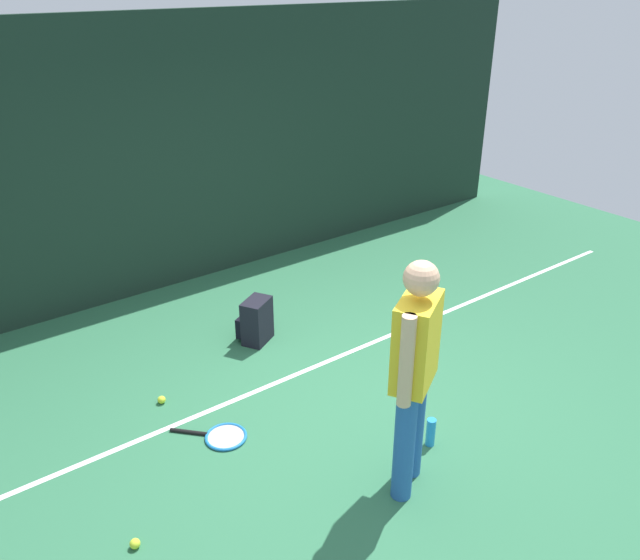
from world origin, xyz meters
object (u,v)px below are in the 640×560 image
backpack (256,321)px  tennis_ball_by_fence (162,400)px  tennis_player (414,367)px  tennis_ball_near_player (135,544)px  water_bottle (431,432)px  tennis_racket (222,436)px

backpack → tennis_ball_by_fence: 1.22m
tennis_player → tennis_ball_by_fence: bearing=87.3°
tennis_player → tennis_ball_near_player: 2.05m
tennis_player → water_bottle: 0.97m
tennis_ball_by_fence → water_bottle: 2.20m
tennis_player → backpack: bearing=55.4°
tennis_player → water_bottle: (0.43, 0.18, -0.85)m
tennis_player → backpack: size_ratio=3.86×
tennis_ball_near_player → water_bottle: bearing=-10.9°
tennis_ball_near_player → water_bottle: 2.20m
tennis_player → water_bottle: bearing=-7.1°
backpack → tennis_ball_near_player: 2.52m
tennis_player → tennis_ball_by_fence: (-0.98, 1.87, -0.93)m
water_bottle → tennis_ball_by_fence: bearing=129.8°
tennis_ball_by_fence → water_bottle: water_bottle is taller
tennis_racket → tennis_player: bearing=-9.2°
backpack → water_bottle: (0.26, -2.07, -0.10)m
backpack → water_bottle: bearing=67.4°
backpack → tennis_player: bearing=56.0°
tennis_racket → tennis_ball_by_fence: (-0.19, 0.68, 0.02)m
tennis_racket → tennis_ball_by_fence: tennis_ball_by_fence is taller
tennis_ball_by_fence → water_bottle: (1.41, -1.69, 0.08)m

